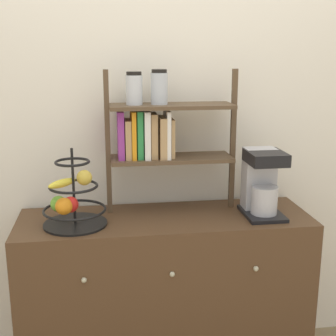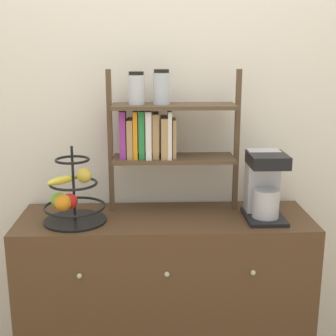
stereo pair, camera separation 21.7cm
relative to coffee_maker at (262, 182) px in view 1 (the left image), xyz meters
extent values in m
cube|color=silver|center=(-0.46, 0.28, 0.30)|extent=(7.00, 0.05, 2.60)
cube|color=#4C331E|center=(-0.46, 0.02, -0.58)|extent=(1.39, 0.44, 0.84)
sphere|color=#B2AD8C|center=(-0.85, -0.21, -0.34)|extent=(0.02, 0.02, 0.02)
sphere|color=#B2AD8C|center=(-0.46, -0.21, -0.34)|extent=(0.02, 0.02, 0.02)
sphere|color=#B2AD8C|center=(-0.08, -0.21, -0.34)|extent=(0.02, 0.02, 0.02)
cube|color=black|center=(0.00, -0.03, -0.15)|extent=(0.18, 0.25, 0.02)
cube|color=#B7B7BC|center=(0.00, 0.04, 0.01)|extent=(0.15, 0.10, 0.30)
cylinder|color=#B7B7BC|center=(0.00, -0.05, -0.08)|extent=(0.12, 0.12, 0.13)
cube|color=black|center=(0.00, -0.04, 0.13)|extent=(0.17, 0.20, 0.06)
cylinder|color=black|center=(-0.88, -0.03, -0.15)|extent=(0.29, 0.29, 0.01)
cylinder|color=black|center=(-0.88, -0.03, 0.02)|extent=(0.01, 0.01, 0.35)
torus|color=black|center=(-0.88, -0.03, -0.09)|extent=(0.29, 0.29, 0.01)
torus|color=black|center=(-0.88, -0.03, 0.02)|extent=(0.22, 0.22, 0.01)
torus|color=black|center=(-0.88, -0.03, 0.13)|extent=(0.16, 0.16, 0.01)
sphere|color=red|center=(-0.90, -0.06, -0.05)|extent=(0.07, 0.07, 0.07)
sphere|color=#6BAD33|center=(-0.95, -0.04, -0.05)|extent=(0.07, 0.07, 0.07)
sphere|color=orange|center=(-0.92, -0.08, -0.05)|extent=(0.08, 0.08, 0.08)
ellipsoid|color=yellow|center=(-0.93, -0.05, 0.05)|extent=(0.13, 0.13, 0.04)
sphere|color=gold|center=(-0.83, -0.02, 0.06)|extent=(0.07, 0.07, 0.07)
cube|color=brown|center=(-0.72, 0.12, 0.18)|extent=(0.02, 0.02, 0.69)
cube|color=brown|center=(-0.11, 0.12, 0.18)|extent=(0.02, 0.02, 0.69)
cube|color=brown|center=(-0.42, 0.12, 0.10)|extent=(0.59, 0.20, 0.02)
cube|color=brown|center=(-0.42, 0.12, 0.35)|extent=(0.59, 0.20, 0.02)
cube|color=#8C338C|center=(-0.66, 0.12, 0.22)|extent=(0.03, 0.13, 0.23)
cube|color=tan|center=(-0.63, 0.12, 0.20)|extent=(0.03, 0.13, 0.18)
cube|color=orange|center=(-0.60, 0.12, 0.22)|extent=(0.02, 0.14, 0.23)
cube|color=#2D8C47|center=(-0.57, 0.12, 0.22)|extent=(0.03, 0.12, 0.23)
cube|color=white|center=(-0.54, 0.12, 0.22)|extent=(0.03, 0.16, 0.23)
cube|color=tan|center=(-0.51, 0.12, 0.22)|extent=(0.03, 0.12, 0.21)
cube|color=tan|center=(-0.47, 0.12, 0.21)|extent=(0.03, 0.16, 0.19)
cube|color=white|center=(-0.44, 0.12, 0.22)|extent=(0.02, 0.16, 0.23)
cube|color=tan|center=(-0.42, 0.12, 0.20)|extent=(0.02, 0.12, 0.18)
cylinder|color=silver|center=(-0.59, 0.12, 0.43)|extent=(0.08, 0.08, 0.14)
cylinder|color=black|center=(-0.59, 0.12, 0.51)|extent=(0.07, 0.07, 0.02)
cylinder|color=silver|center=(-0.48, 0.12, 0.44)|extent=(0.08, 0.08, 0.15)
cylinder|color=black|center=(-0.48, 0.12, 0.52)|extent=(0.07, 0.07, 0.02)
camera|label=1|loc=(-0.75, -2.06, 0.61)|focal=50.00mm
camera|label=2|loc=(-0.53, -2.08, 0.61)|focal=50.00mm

